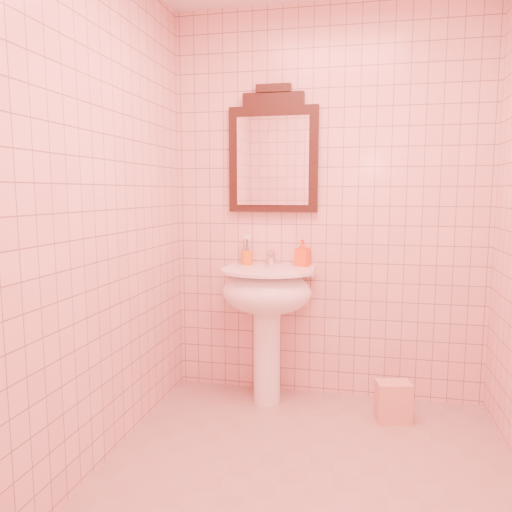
% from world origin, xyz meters
% --- Properties ---
extents(floor, '(2.20, 2.20, 0.00)m').
position_xyz_m(floor, '(0.00, 0.00, 0.00)').
color(floor, tan).
rests_on(floor, ground).
extents(back_wall, '(2.00, 0.02, 2.50)m').
position_xyz_m(back_wall, '(0.00, 1.10, 1.25)').
color(back_wall, beige).
rests_on(back_wall, floor).
extents(pedestal_sink, '(0.58, 0.58, 0.86)m').
position_xyz_m(pedestal_sink, '(-0.35, 0.87, 0.66)').
color(pedestal_sink, white).
rests_on(pedestal_sink, floor).
extents(faucet, '(0.04, 0.16, 0.11)m').
position_xyz_m(faucet, '(-0.35, 1.01, 0.92)').
color(faucet, white).
rests_on(faucet, pedestal_sink).
extents(mirror, '(0.58, 0.06, 0.80)m').
position_xyz_m(mirror, '(-0.35, 1.07, 1.58)').
color(mirror, black).
rests_on(mirror, back_wall).
extents(toothbrush_cup, '(0.07, 0.07, 0.17)m').
position_xyz_m(toothbrush_cup, '(-0.51, 1.02, 0.91)').
color(toothbrush_cup, orange).
rests_on(toothbrush_cup, pedestal_sink).
extents(soap_dispenser, '(0.10, 0.10, 0.18)m').
position_xyz_m(soap_dispenser, '(-0.14, 1.04, 0.95)').
color(soap_dispenser, '#E84C13').
rests_on(soap_dispenser, pedestal_sink).
extents(towel, '(0.22, 0.17, 0.24)m').
position_xyz_m(towel, '(0.43, 0.76, 0.12)').
color(towel, '#EDB58B').
rests_on(towel, floor).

